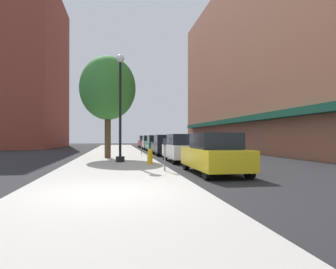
% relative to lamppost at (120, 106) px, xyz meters
% --- Properties ---
extents(ground_plane, '(90.00, 90.00, 0.00)m').
position_rel_lamppost_xyz_m(ground_plane, '(3.68, 8.96, -3.20)').
color(ground_plane, '#232326').
extents(sidewalk_slab, '(4.80, 50.00, 0.12)m').
position_rel_lamppost_xyz_m(sidewalk_slab, '(-0.32, 9.96, -3.14)').
color(sidewalk_slab, '#B7B2A8').
rests_on(sidewalk_slab, ground).
extents(building_right_brick, '(6.80, 40.00, 19.15)m').
position_rel_lamppost_xyz_m(building_right_brick, '(14.67, 12.96, 6.35)').
color(building_right_brick, '#9E6047').
rests_on(building_right_brick, ground).
extents(building_far_background, '(6.80, 18.00, 21.90)m').
position_rel_lamppost_xyz_m(building_far_background, '(-11.33, 27.96, 7.72)').
color(building_far_background, brown).
rests_on(building_far_background, ground).
extents(lamppost, '(0.48, 0.48, 5.90)m').
position_rel_lamppost_xyz_m(lamppost, '(0.00, 0.00, 0.00)').
color(lamppost, black).
rests_on(lamppost, sidewalk_slab).
extents(fire_hydrant, '(0.33, 0.26, 0.79)m').
position_rel_lamppost_xyz_m(fire_hydrant, '(1.46, -1.68, -2.68)').
color(fire_hydrant, gold).
rests_on(fire_hydrant, sidewalk_slab).
extents(parking_meter_near, '(0.14, 0.09, 1.31)m').
position_rel_lamppost_xyz_m(parking_meter_near, '(1.73, 7.12, -2.25)').
color(parking_meter_near, slate).
rests_on(parking_meter_near, sidewalk_slab).
extents(parking_meter_far, '(0.14, 0.09, 1.31)m').
position_rel_lamppost_xyz_m(parking_meter_far, '(1.73, -4.69, -2.25)').
color(parking_meter_far, slate).
rests_on(parking_meter_far, sidewalk_slab).
extents(tree_near, '(3.65, 3.65, 6.69)m').
position_rel_lamppost_xyz_m(tree_near, '(-0.78, 3.41, 1.48)').
color(tree_near, '#4C3823').
rests_on(tree_near, sidewalk_slab).
extents(car_yellow, '(1.80, 4.30, 1.66)m').
position_rel_lamppost_xyz_m(car_yellow, '(3.68, -5.08, -2.39)').
color(car_yellow, black).
rests_on(car_yellow, ground).
extents(car_white, '(1.80, 4.30, 1.66)m').
position_rel_lamppost_xyz_m(car_white, '(3.68, 0.92, -2.39)').
color(car_white, black).
rests_on(car_white, ground).
extents(car_black, '(1.80, 4.30, 1.66)m').
position_rel_lamppost_xyz_m(car_black, '(3.68, 7.56, -2.39)').
color(car_black, black).
rests_on(car_black, ground).
extents(car_green, '(1.80, 4.30, 1.66)m').
position_rel_lamppost_xyz_m(car_green, '(3.68, 13.39, -2.39)').
color(car_green, black).
rests_on(car_green, ground).
extents(car_silver, '(1.80, 4.30, 1.66)m').
position_rel_lamppost_xyz_m(car_silver, '(3.68, 19.22, -2.39)').
color(car_silver, black).
rests_on(car_silver, ground).
extents(car_red, '(1.80, 4.30, 1.66)m').
position_rel_lamppost_xyz_m(car_red, '(3.68, 25.24, -2.39)').
color(car_red, black).
rests_on(car_red, ground).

